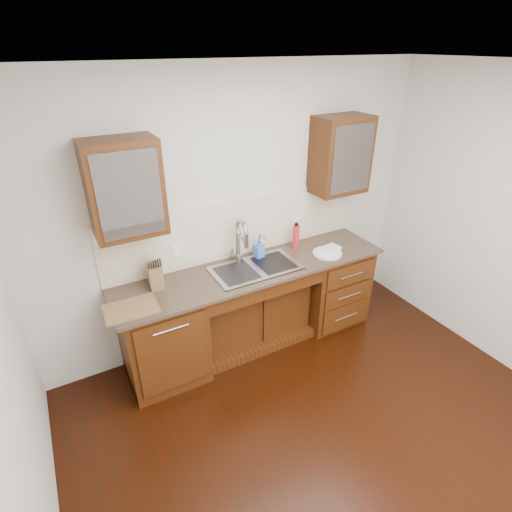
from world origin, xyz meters
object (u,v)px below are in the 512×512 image
water_bottle (296,237)px  cutting_board (131,309)px  plate (327,253)px  knife_block (155,276)px  soap_bottle (259,249)px

water_bottle → cutting_board: (-1.76, -0.27, -0.12)m
plate → knife_block: 1.71m
soap_bottle → cutting_board: soap_bottle is taller
soap_bottle → water_bottle: 0.43m
plate → knife_block: (-1.69, 0.25, 0.10)m
soap_bottle → cutting_board: 1.36m
cutting_board → soap_bottle: bearing=11.7°
soap_bottle → plate: size_ratio=0.66×
water_bottle → plate: 0.36m
water_bottle → cutting_board: bearing=-171.4°
water_bottle → knife_block: (-1.48, -0.02, -0.02)m
soap_bottle → knife_block: size_ratio=0.93×
plate → knife_block: size_ratio=1.41×
plate → cutting_board: (-1.98, -0.00, 0.00)m
knife_block → cutting_board: size_ratio=0.50×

